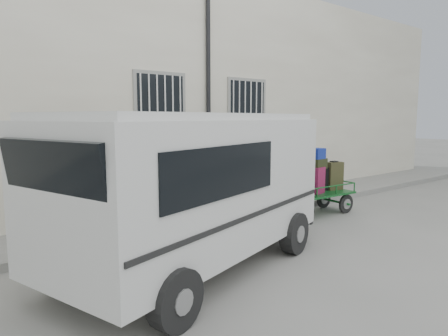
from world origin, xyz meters
name	(u,v)px	position (x,y,z in m)	size (l,w,h in m)	color
ground	(259,243)	(0.00, 0.00, 0.00)	(80.00, 80.00, 0.00)	slate
building	(129,95)	(0.00, 5.50, 3.00)	(24.00, 5.15, 6.00)	beige
sidewalk	(194,217)	(0.00, 2.20, 0.07)	(24.00, 1.70, 0.15)	slate
luggage_cart	(311,181)	(2.50, 0.83, 0.85)	(2.49, 1.09, 1.63)	black
van	(194,182)	(-1.70, -0.32, 1.39)	(5.18, 3.33, 2.43)	silver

